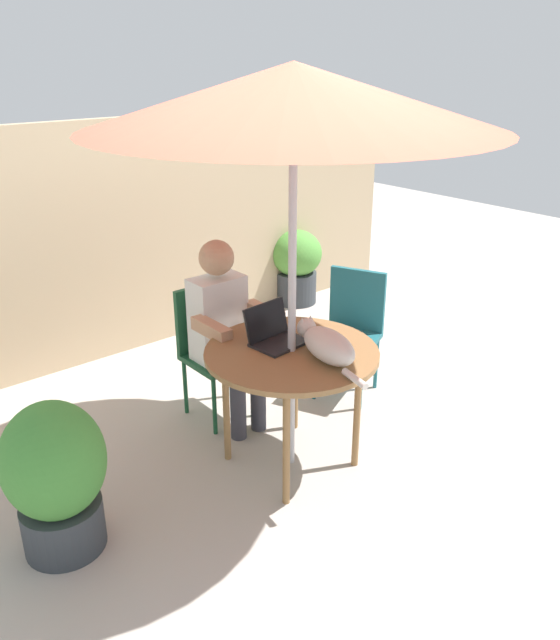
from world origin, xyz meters
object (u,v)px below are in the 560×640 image
object	(u,v)px
person_seated	(225,325)
patio_table	(292,361)
potted_plant_near_fence	(56,475)
potted_plant_corner	(296,264)
patio_umbrella	(294,96)
cat	(326,345)
chair_occupied	(212,341)
chair_empty	(352,323)
laptop	(272,332)

from	to	relation	value
person_seated	patio_table	bearing A→B (deg)	-90.00
potted_plant_near_fence	potted_plant_corner	xyz separation A→B (m)	(3.10, 1.77, -0.03)
patio_table	patio_umbrella	xyz separation A→B (m)	(0.00, 0.00, 1.40)
potted_plant_near_fence	cat	bearing A→B (deg)	-15.57
person_seated	potted_plant_corner	xyz separation A→B (m)	(1.78, 1.32, -0.29)
chair_occupied	person_seated	distance (m)	0.23
patio_umbrella	chair_empty	xyz separation A→B (m)	(0.92, 0.41, -1.56)
chair_empty	person_seated	world-z (taller)	person_seated
potted_plant_corner	chair_occupied	bearing A→B (deg)	-146.85
chair_occupied	cat	xyz separation A→B (m)	(0.07, -0.99, 0.31)
chair_occupied	cat	size ratio (longest dim) A/B	1.37
laptop	patio_table	bearing A→B (deg)	-86.71
laptop	cat	bearing A→B (deg)	-76.95
laptop	person_seated	bearing A→B (deg)	88.94
patio_umbrella	chair_occupied	xyz separation A→B (m)	(0.00, 0.80, -1.56)
chair_occupied	person_seated	bearing A→B (deg)	-90.00
cat	chair_occupied	bearing A→B (deg)	94.19
patio_table	chair_occupied	bearing A→B (deg)	90.00
potted_plant_near_fence	patio_table	bearing A→B (deg)	-8.22
laptop	potted_plant_corner	distance (m)	2.57
person_seated	potted_plant_corner	bearing A→B (deg)	36.55
patio_umbrella	potted_plant_near_fence	bearing A→B (deg)	171.78
patio_table	person_seated	size ratio (longest dim) A/B	0.80
chair_empty	cat	size ratio (longest dim) A/B	1.37
patio_table	cat	bearing A→B (deg)	-69.73
laptop	potted_plant_near_fence	world-z (taller)	laptop
chair_empty	potted_plant_near_fence	xyz separation A→B (m)	(-2.24, -0.22, -0.09)
potted_plant_corner	chair_empty	bearing A→B (deg)	-118.97
chair_occupied	potted_plant_near_fence	xyz separation A→B (m)	(-1.32, -0.61, -0.09)
person_seated	laptop	xyz separation A→B (m)	(-0.01, -0.48, 0.12)
patio_table	chair_empty	distance (m)	1.02
cat	potted_plant_near_fence	bearing A→B (deg)	164.43
patio_table	cat	xyz separation A→B (m)	(0.07, -0.20, 0.15)
patio_table	chair_empty	world-z (taller)	chair_empty
person_seated	chair_occupied	bearing A→B (deg)	90.00
chair_empty	laptop	distance (m)	1.01
chair_occupied	laptop	bearing A→B (deg)	-90.80
chair_occupied	potted_plant_corner	world-z (taller)	chair_occupied
patio_table	potted_plant_corner	xyz separation A→B (m)	(1.78, 1.96, -0.28)
patio_umbrella	potted_plant_near_fence	xyz separation A→B (m)	(-1.32, 0.19, -1.65)
chair_empty	person_seated	bearing A→B (deg)	166.21
chair_empty	potted_plant_corner	xyz separation A→B (m)	(0.86, 1.55, -0.12)
person_seated	cat	world-z (taller)	person_seated
laptop	cat	world-z (taller)	laptop
patio_umbrella	person_seated	size ratio (longest dim) A/B	1.83
person_seated	cat	size ratio (longest dim) A/B	1.90
chair_occupied	laptop	distance (m)	0.70
patio_umbrella	potted_plant_corner	distance (m)	3.14
chair_occupied	chair_empty	bearing A→B (deg)	-22.56
chair_occupied	chair_empty	xyz separation A→B (m)	(0.92, -0.38, 0.00)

